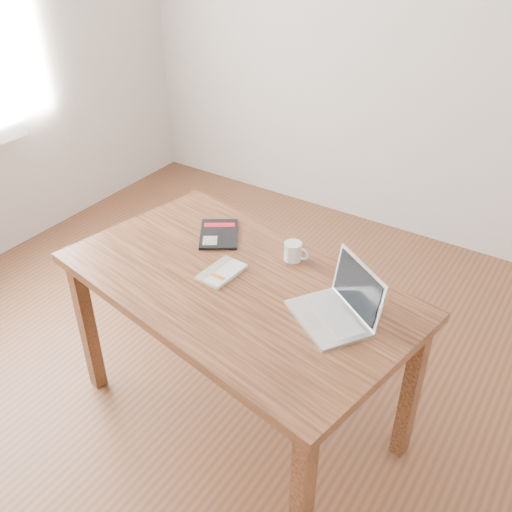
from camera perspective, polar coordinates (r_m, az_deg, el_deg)
The scene contains 6 objects.
room at distance 1.92m, azimuth -5.88°, elevation 12.83°, with size 4.04×4.04×2.70m.
desk at distance 2.23m, azimuth -1.93°, elevation -4.39°, with size 1.49×1.02×0.75m.
white_guidebook at distance 2.21m, azimuth -3.45°, elevation -1.62°, with size 0.12×0.19×0.02m.
black_guidebook at distance 2.45m, azimuth -3.74°, elevation 2.21°, with size 0.26×0.29×0.01m.
laptop at distance 2.00m, azimuth 8.29°, elevation -5.06°, with size 0.36×0.35×0.20m.
coffee_mug at distance 2.28m, azimuth 3.76°, elevation 0.49°, with size 0.10×0.07×0.08m.
Camera 1 is at (1.07, -1.39, 2.03)m, focal length 40.00 mm.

